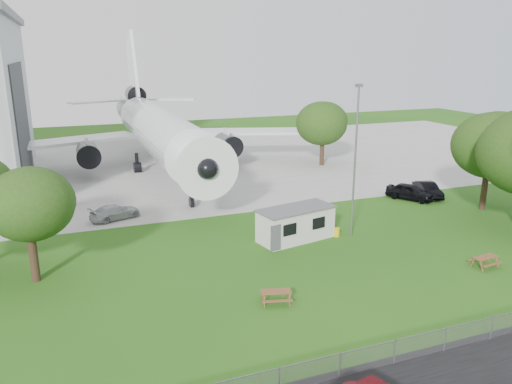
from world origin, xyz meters
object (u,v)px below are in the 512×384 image
object	(u,v)px
picnic_east	(484,267)
site_cabin	(296,224)
airliner	(157,128)
picnic_west	(276,302)

from	to	relation	value
picnic_east	site_cabin	bearing A→B (deg)	130.58
airliner	site_cabin	xyz separation A→B (m)	(5.67, -28.72, -3.96)
picnic_east	picnic_west	bearing A→B (deg)	172.30
airliner	site_cabin	world-z (taller)	airliner
airliner	picnic_west	size ratio (longest dim) A/B	26.52
site_cabin	picnic_west	bearing A→B (deg)	-121.63
airliner	picnic_east	size ratio (longest dim) A/B	26.52
airliner	site_cabin	bearing A→B (deg)	-78.83
site_cabin	picnic_east	bearing A→B (deg)	-43.50
airliner	picnic_east	xyz separation A→B (m)	(15.69, -38.22, -5.27)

